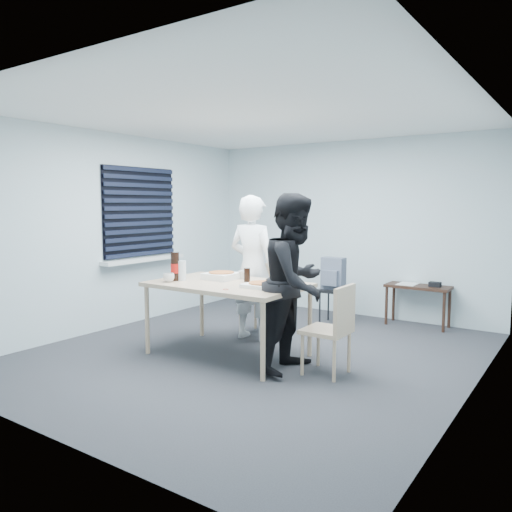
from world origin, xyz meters
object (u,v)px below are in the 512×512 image
Objects in this scene: dining_table at (228,288)px; person_white at (253,268)px; chair_far at (263,293)px; stool at (333,297)px; side_table at (418,291)px; chair_right at (334,324)px; mug_b at (243,275)px; backpack at (333,274)px; person_black at (295,283)px; soda_bottle at (175,267)px; mug_a at (169,278)px.

dining_table is 0.94× the size of person_white.
chair_far is (-0.24, 1.06, -0.24)m from dining_table.
chair_far is 1.83× the size of stool.
side_table is (1.59, 1.44, -0.03)m from chair_far.
chair_right is at bearing 155.37° from person_white.
person_white reaches higher than stool.
mug_b is (0.11, -0.37, -0.03)m from person_white.
backpack is (0.32, 1.98, -0.05)m from dining_table.
backpack is (0.56, 0.91, 0.19)m from chair_far.
person_black is at bearing 144.99° from person_white.
mug_b is (-1.29, 0.27, 0.34)m from chair_right.
mug_b is (-0.89, 0.33, -0.03)m from person_black.
soda_bottle is (-0.55, -0.53, 0.11)m from mug_b.
person_white and person_black have the same top height.
person_white is (-0.15, 0.70, 0.14)m from dining_table.
backpack is at bearing 115.91° from chair_right.
side_table is (1.49, 1.80, -0.40)m from person_white.
person_black is 1.45m from soda_bottle.
backpack is at bearing 80.75° from dining_table.
chair_right is at bearing -72.91° from backpack.
chair_far is at bearing 74.86° from soda_bottle.
dining_table is 5.20× the size of soda_bottle.
mug_a is (-0.42, -1.02, -0.03)m from person_white.
person_black is at bearing -20.53° from mug_b.
dining_table reaches higher than stool.
mug_b is at bearing -122.41° from side_table.
stool is 1.10× the size of backpack.
mug_a is 0.39× the size of soda_bottle.
chair_far is at bearing 76.78° from mug_a.
person_white is 1.37m from backpack.
backpack is 2.47m from mug_a.
person_white is at bearing -109.91° from stool.
person_black is at bearing -75.07° from stool.
backpack is (0.47, 1.28, -0.18)m from person_white.
chair_far is 0.50× the size of person_black.
mug_b reaches higher than chair_far.
side_table is 6.88× the size of mug_a.
person_black is 3.65× the size of stool.
person_white is 1.47m from stool.
dining_table is at bearing -84.42° from mug_b.
side_table reaches higher than stool.
side_table is 3.35m from soda_bottle.
stool is (0.47, 1.29, -0.51)m from person_white.
chair_far is 0.53m from person_white.
soda_bottle reaches higher than dining_table.
chair_right is 1.89m from mug_a.
side_table is (0.09, 2.44, -0.03)m from chair_right.
chair_right is 0.50× the size of person_white.
soda_bottle reaches higher than side_table.
person_black reaches higher than dining_table.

